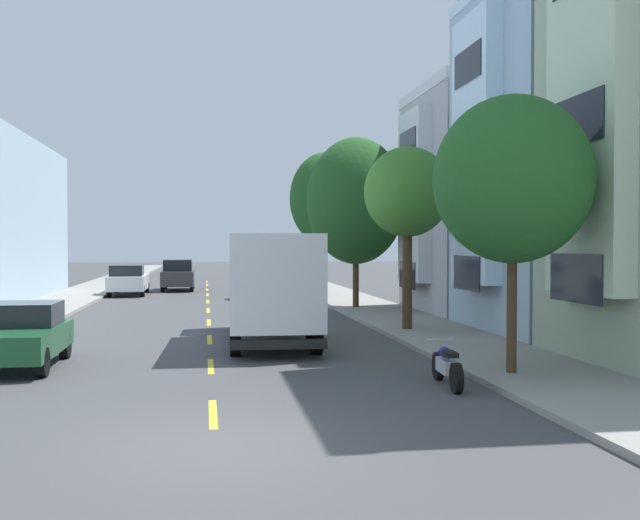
{
  "coord_description": "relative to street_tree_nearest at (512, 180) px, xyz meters",
  "views": [
    {
      "loc": [
        -0.12,
        -10.8,
        2.91
      ],
      "look_at": [
        5.2,
        23.61,
        2.16
      ],
      "focal_mm": 41.76,
      "sensor_mm": 36.0,
      "label": 1
    }
  ],
  "objects": [
    {
      "name": "sidewalk_left",
      "position": [
        -13.5,
        23.65,
        -4.22
      ],
      "size": [
        3.2,
        120.0,
        0.14
      ],
      "primitive_type": "cube",
      "color": "gray",
      "rests_on": "ground_plane"
    },
    {
      "name": "parked_sedan_silver",
      "position": [
        -2.1,
        39.27,
        -3.54
      ],
      "size": [
        1.88,
        4.53,
        1.43
      ],
      "color": "#B2B5BA",
      "rests_on": "ground_plane"
    },
    {
      "name": "parked_motorcycle",
      "position": [
        -1.65,
        -0.6,
        -3.88
      ],
      "size": [
        0.62,
        2.05,
        0.9
      ],
      "color": "black",
      "rests_on": "ground_plane"
    },
    {
      "name": "ground_plane",
      "position": [
        -6.4,
        25.65,
        -4.29
      ],
      "size": [
        160.0,
        160.0,
        0.0
      ],
      "primitive_type": "plane",
      "color": "#424244"
    },
    {
      "name": "street_tree_farthest",
      "position": [
        0.0,
        25.13,
        1.1
      ],
      "size": [
        3.91,
        3.91,
        7.79
      ],
      "color": "#47331E",
      "rests_on": "sidewalk_right"
    },
    {
      "name": "townhouse_third_dove_grey",
      "position": [
        8.19,
        14.63,
        0.24
      ],
      "size": [
        12.6,
        6.85,
        9.47
      ],
      "color": "#A8A8AD",
      "rests_on": "ground_plane"
    },
    {
      "name": "parked_wagon_navy",
      "position": [
        -2.16,
        48.71,
        -3.48
      ],
      "size": [
        1.93,
        4.74,
        1.5
      ],
      "color": "navy",
      "rests_on": "ground_plane"
    },
    {
      "name": "street_tree_second",
      "position": [
        0.0,
        8.38,
        0.29
      ],
      "size": [
        2.84,
        2.84,
        5.94
      ],
      "color": "#47331E",
      "rests_on": "sidewalk_right"
    },
    {
      "name": "delivery_box_truck",
      "position": [
        -4.61,
        6.78,
        -2.45
      ],
      "size": [
        2.66,
        8.05,
        3.17
      ],
      "color": "white",
      "rests_on": "ground_plane"
    },
    {
      "name": "parked_sedan_burgundy",
      "position": [
        -1.98,
        27.64,
        -3.54
      ],
      "size": [
        1.92,
        4.55,
        1.43
      ],
      "color": "maroon",
      "rests_on": "ground_plane"
    },
    {
      "name": "townhouse_second_powder_blue",
      "position": [
        7.28,
        7.58,
        1.23
      ],
      "size": [
        10.78,
        6.85,
        11.44
      ],
      "color": "#9EB7CC",
      "rests_on": "ground_plane"
    },
    {
      "name": "street_tree_third",
      "position": [
        0.0,
        16.76,
        0.5
      ],
      "size": [
        4.31,
        4.31,
        7.42
      ],
      "color": "#47331E",
      "rests_on": "sidewalk_right"
    },
    {
      "name": "sidewalk_right",
      "position": [
        0.7,
        23.65,
        -4.22
      ],
      "size": [
        3.2,
        120.0,
        0.14
      ],
      "primitive_type": "cube",
      "color": "gray",
      "rests_on": "ground_plane"
    },
    {
      "name": "street_tree_nearest",
      "position": [
        0.0,
        0.0,
        0.0
      ],
      "size": [
        3.4,
        3.4,
        5.96
      ],
      "color": "#47331E",
      "rests_on": "sidewalk_right"
    },
    {
      "name": "parked_pickup_white",
      "position": [
        -10.84,
        28.22,
        -3.46
      ],
      "size": [
        2.05,
        5.32,
        1.73
      ],
      "color": "silver",
      "rests_on": "ground_plane"
    },
    {
      "name": "lane_centerline_dashes",
      "position": [
        -6.4,
        20.15,
        -4.28
      ],
      "size": [
        0.14,
        47.2,
        0.01
      ],
      "color": "yellow",
      "rests_on": "ground_plane"
    },
    {
      "name": "moving_charcoal_sedan",
      "position": [
        -8.2,
        32.14,
        -3.3
      ],
      "size": [
        1.95,
        4.8,
        1.93
      ],
      "color": "#333338",
      "rests_on": "ground_plane"
    },
    {
      "name": "parked_hatchback_forest",
      "position": [
        -10.81,
        3.2,
        -3.53
      ],
      "size": [
        1.75,
        4.0,
        1.5
      ],
      "color": "#194C28",
      "rests_on": "ground_plane"
    }
  ]
}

